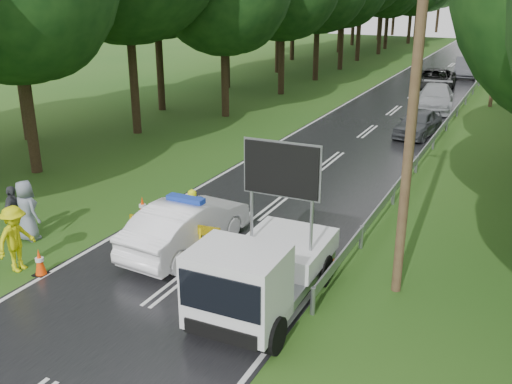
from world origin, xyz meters
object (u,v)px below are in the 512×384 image
Objects in this scene: police_sedan at (187,226)px; officer at (193,214)px; civilian at (201,223)px; queue_car_fourth at (466,67)px; queue_car_second at (435,98)px; barrier at (174,231)px; queue_car_first at (418,123)px; work_truck at (260,272)px; queue_car_third at (434,81)px.

officer is at bearing -66.37° from police_sedan.
civilian is 0.32× the size of queue_car_fourth.
police_sedan is 23.96m from queue_car_second.
queue_car_fourth is at bearing 83.29° from queue_car_second.
barrier is 1.42m from officer.
police_sedan reaches higher than queue_car_fourth.
officer is at bearing -99.77° from queue_car_fourth.
barrier is 17.59m from queue_car_first.
work_truck reaches higher than queue_car_second.
queue_car_second is at bearing 89.74° from work_truck.
queue_car_first is at bearing -93.99° from queue_car_fourth.
queue_car_fourth is at bearing 78.57° from queue_car_third.
civilian is 23.66m from queue_car_second.
queue_car_second reaches higher than queue_car_first.
barrier is at bearing -103.63° from queue_car_second.
queue_car_fourth is at bearing -114.45° from officer.
police_sedan reaches higher than barrier.
queue_car_third is at bearing 103.36° from queue_car_first.
civilian reaches higher than barrier.
barrier is at bearing -99.22° from queue_car_fourth.
queue_car_third is (-1.55, 32.41, -0.22)m from work_truck.
queue_car_third is at bearing -102.94° from queue_car_fourth.
queue_car_third reaches higher than queue_car_first.
work_truck is 0.83× the size of queue_car_third.
queue_car_fourth reaches higher than civilian.
officer is (-0.26, 1.39, -0.07)m from barrier.
barrier is at bearing 93.93° from police_sedan.
queue_car_fourth reaches higher than officer.
queue_car_second is at bearing 99.79° from queue_car_first.
civilian is 0.31× the size of queue_car_second.
queue_car_fourth is (-0.00, 14.98, 0.05)m from queue_car_second.
work_truck is at bearing -28.05° from barrier.
police_sedan reaches higher than civilian.
work_truck is 4.56m from officer.
police_sedan is 2.91× the size of civilian.
queue_car_third is 8.48m from queue_car_fourth.
queue_car_third is at bearing 78.94° from civilian.
queue_car_fourth is (2.96, 39.40, -0.06)m from barrier.
officer is at bearing -97.35° from queue_car_third.
barrier is 31.05m from queue_car_third.
queue_car_first is at bearing -93.88° from queue_car_second.
police_sedan reaches higher than queue_car_third.
barrier is at bearing -116.36° from civilian.
officer reaches higher than barrier.
civilian reaches higher than queue_car_first.
civilian is 0.28× the size of queue_car_third.
officer is 0.74m from civilian.
work_truck is (3.33, -2.06, 0.28)m from police_sedan.
queue_car_fourth is (-0.37, 40.81, -0.22)m from work_truck.
civilian is at bearing 120.51° from officer.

